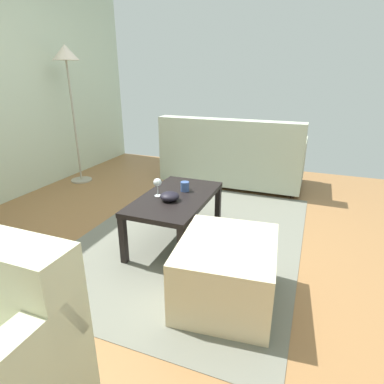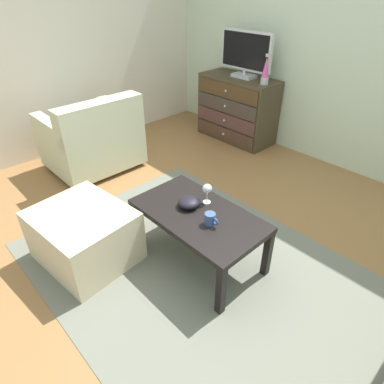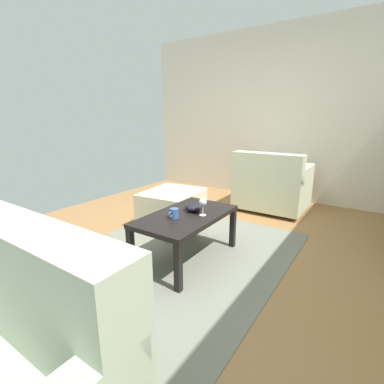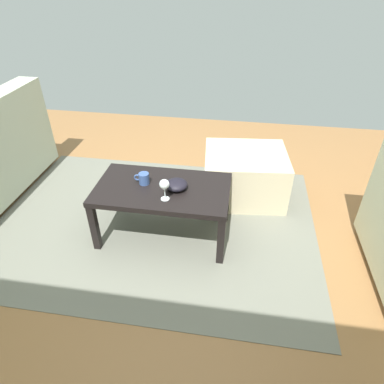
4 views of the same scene
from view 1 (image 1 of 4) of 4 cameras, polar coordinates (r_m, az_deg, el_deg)
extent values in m
cube|color=olive|center=(2.89, -5.22, -9.60)|extent=(5.50, 4.85, 0.05)
cube|color=slate|center=(2.96, 0.00, -8.04)|extent=(2.60, 1.90, 0.01)
cube|color=black|center=(2.57, -12.14, -8.42)|extent=(0.05, 0.05, 0.39)
cube|color=black|center=(3.29, -3.55, -1.28)|extent=(0.05, 0.05, 0.39)
cube|color=black|center=(2.36, -1.91, -10.70)|extent=(0.05, 0.05, 0.39)
cube|color=black|center=(3.13, 4.65, -2.49)|extent=(0.05, 0.05, 0.39)
cube|color=black|center=(2.73, -2.95, -1.10)|extent=(0.98, 0.55, 0.04)
cylinder|color=silver|center=(2.73, -6.08, -0.66)|extent=(0.06, 0.06, 0.00)
cylinder|color=silver|center=(2.72, -6.12, 0.26)|extent=(0.01, 0.01, 0.09)
sphere|color=silver|center=(2.69, -6.18, 1.72)|extent=(0.07, 0.07, 0.07)
cylinder|color=#395590|center=(2.82, -1.29, 1.00)|extent=(0.08, 0.08, 0.08)
torus|color=#395590|center=(2.86, -0.91, 1.39)|extent=(0.05, 0.01, 0.05)
ellipsoid|color=black|center=(2.62, -4.02, -0.77)|extent=(0.16, 0.16, 0.07)
cylinder|color=#332319|center=(4.68, 18.14, 2.22)|extent=(0.05, 0.05, 0.05)
cylinder|color=#332319|center=(5.02, -0.90, 4.47)|extent=(0.05, 0.05, 0.05)
cylinder|color=#332319|center=(4.03, 17.45, -0.66)|extent=(0.05, 0.05, 0.05)
cylinder|color=#332319|center=(4.41, -4.26, 2.12)|extent=(0.05, 0.05, 0.05)
cube|color=#AEB8A0|center=(4.40, 7.40, 4.82)|extent=(0.85, 1.81, 0.37)
cube|color=#AEB8A0|center=(4.00, 6.52, 9.43)|extent=(0.20, 1.81, 0.47)
cube|color=#AEB8A0|center=(4.22, 18.83, 7.22)|extent=(0.81, 0.12, 0.20)
cube|color=#AEB8A0|center=(4.60, -2.80, 9.33)|extent=(0.81, 0.12, 0.20)
cylinder|color=slate|center=(4.61, 7.94, 8.92)|extent=(0.16, 0.40, 0.16)
cube|color=beige|center=(2.14, 6.18, -13.91)|extent=(0.76, 0.67, 0.43)
cylinder|color=#A59E8C|center=(4.72, -19.10, 2.05)|extent=(0.28, 0.28, 0.02)
cylinder|color=#A59E8C|center=(4.54, -20.26, 11.39)|extent=(0.02, 0.02, 1.54)
cone|color=beige|center=(4.51, -21.70, 22.19)|extent=(0.32, 0.32, 0.18)
camera|label=2|loc=(3.71, 28.58, 25.27)|focal=31.12mm
camera|label=3|loc=(4.87, -8.78, 18.51)|focal=26.05mm
camera|label=4|loc=(3.52, -41.75, 22.07)|focal=31.61mm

